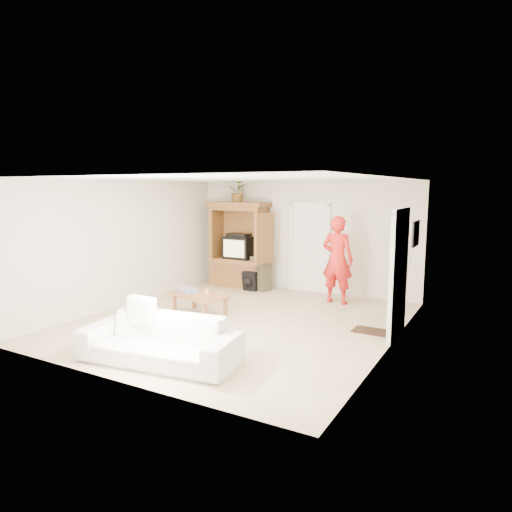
{
  "coord_description": "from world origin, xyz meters",
  "views": [
    {
      "loc": [
        4.25,
        -6.96,
        2.45
      ],
      "look_at": [
        0.03,
        0.6,
        1.15
      ],
      "focal_mm": 32.0,
      "sensor_mm": 36.0,
      "label": 1
    }
  ],
  "objects": [
    {
      "name": "floor",
      "position": [
        0.0,
        0.0,
        0.0
      ],
      "size": [
        6.0,
        6.0,
        0.0
      ],
      "primitive_type": "plane",
      "color": "tan",
      "rests_on": "ground"
    },
    {
      "name": "ceiling",
      "position": [
        0.0,
        0.0,
        2.6
      ],
      "size": [
        6.0,
        6.0,
        0.0
      ],
      "primitive_type": "plane",
      "rotation": [
        3.14,
        0.0,
        0.0
      ],
      "color": "white",
      "rests_on": "floor"
    },
    {
      "name": "wall_back",
      "position": [
        0.0,
        3.0,
        1.3
      ],
      "size": [
        5.5,
        0.0,
        5.5
      ],
      "primitive_type": "plane",
      "rotation": [
        1.57,
        0.0,
        0.0
      ],
      "color": "silver",
      "rests_on": "floor"
    },
    {
      "name": "wall_front",
      "position": [
        0.0,
        -3.0,
        1.3
      ],
      "size": [
        5.5,
        0.0,
        5.5
      ],
      "primitive_type": "plane",
      "rotation": [
        -1.57,
        0.0,
        0.0
      ],
      "color": "silver",
      "rests_on": "floor"
    },
    {
      "name": "wall_left",
      "position": [
        -2.75,
        0.0,
        1.3
      ],
      "size": [
        0.0,
        6.0,
        6.0
      ],
      "primitive_type": "plane",
      "rotation": [
        1.57,
        0.0,
        1.57
      ],
      "color": "silver",
      "rests_on": "floor"
    },
    {
      "name": "wall_right",
      "position": [
        2.75,
        0.0,
        1.3
      ],
      "size": [
        0.0,
        6.0,
        6.0
      ],
      "primitive_type": "plane",
      "rotation": [
        1.57,
        0.0,
        -1.57
      ],
      "color": "silver",
      "rests_on": "floor"
    },
    {
      "name": "armoire",
      "position": [
        -1.58,
        2.66,
        0.91
      ],
      "size": [
        1.82,
        1.14,
        2.1
      ],
      "color": "#915A2C",
      "rests_on": "floor"
    },
    {
      "name": "door_back",
      "position": [
        0.15,
        2.97,
        1.02
      ],
      "size": [
        0.85,
        0.05,
        2.04
      ],
      "primitive_type": "cube",
      "color": "white",
      "rests_on": "floor"
    },
    {
      "name": "doorway_right",
      "position": [
        2.73,
        0.6,
        1.02
      ],
      "size": [
        0.05,
        0.9,
        2.04
      ],
      "primitive_type": "cube",
      "color": "black",
      "rests_on": "floor"
    },
    {
      "name": "framed_picture",
      "position": [
        2.73,
        1.9,
        1.6
      ],
      "size": [
        0.03,
        0.6,
        0.48
      ],
      "primitive_type": "cube",
      "color": "black",
      "rests_on": "wall_right"
    },
    {
      "name": "doormat",
      "position": [
        2.3,
        0.6,
        0.01
      ],
      "size": [
        0.6,
        0.4,
        0.02
      ],
      "primitive_type": "cube",
      "color": "#382316",
      "rests_on": "floor"
    },
    {
      "name": "plant",
      "position": [
        -1.6,
        2.63,
        2.36
      ],
      "size": [
        0.47,
        0.41,
        0.52
      ],
      "primitive_type": "imported",
      "rotation": [
        0.0,
        0.0,
        -0.0
      ],
      "color": "#4C7238",
      "rests_on": "armoire"
    },
    {
      "name": "man",
      "position": [
        1.11,
        2.21,
        0.94
      ],
      "size": [
        0.71,
        0.49,
        1.88
      ],
      "primitive_type": "imported",
      "rotation": [
        0.0,
        0.0,
        3.09
      ],
      "color": "red",
      "rests_on": "floor"
    },
    {
      "name": "sofa",
      "position": [
        0.06,
        -2.24,
        0.33
      ],
      "size": [
        2.36,
        1.18,
        0.66
      ],
      "primitive_type": "imported",
      "rotation": [
        0.0,
        0.0,
        0.14
      ],
      "color": "silver",
      "rests_on": "floor"
    },
    {
      "name": "coffee_table",
      "position": [
        -0.89,
        -0.0,
        0.37
      ],
      "size": [
        1.28,
        0.94,
        0.43
      ],
      "rotation": [
        0.0,
        0.0,
        -0.31
      ],
      "color": "brown",
      "rests_on": "floor"
    },
    {
      "name": "towel",
      "position": [
        -1.18,
        -0.0,
        0.47
      ],
      "size": [
        0.46,
        0.41,
        0.08
      ],
      "primitive_type": "cube",
      "rotation": [
        0.0,
        0.0,
        -0.43
      ],
      "color": "#C7424D",
      "rests_on": "coffee_table"
    },
    {
      "name": "candle",
      "position": [
        -0.73,
        0.05,
        0.48
      ],
      "size": [
        0.08,
        0.08,
        0.1
      ],
      "primitive_type": "cylinder",
      "color": "tan",
      "rests_on": "coffee_table"
    },
    {
      "name": "backpack_black",
      "position": [
        -1.08,
        2.34,
        0.23
      ],
      "size": [
        0.37,
        0.23,
        0.45
      ],
      "primitive_type": null,
      "rotation": [
        0.0,
        0.0,
        -0.03
      ],
      "color": "black",
      "rests_on": "floor"
    },
    {
      "name": "backpack_olive",
      "position": [
        -0.9,
        2.5,
        0.41
      ],
      "size": [
        0.51,
        0.44,
        0.82
      ],
      "primitive_type": null,
      "rotation": [
        0.0,
        0.0,
        -0.32
      ],
      "color": "#47442B",
      "rests_on": "floor"
    }
  ]
}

